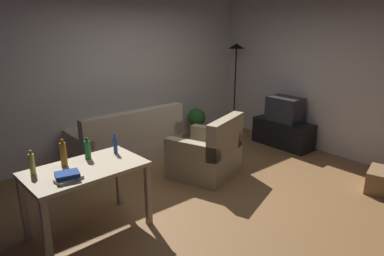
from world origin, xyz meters
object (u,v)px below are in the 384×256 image
(armchair, at_px, (208,155))
(potted_plant, at_px, (197,120))
(torchiere_lamp, at_px, (236,63))
(tv_stand, at_px, (283,133))
(bottle_blue, at_px, (115,145))
(bottle_squat, at_px, (32,164))
(desk, at_px, (86,177))
(storage_box, at_px, (381,181))
(bottle_amber, at_px, (63,154))
(bottle_green, at_px, (87,149))
(tv, at_px, (285,109))
(book_stack, at_px, (68,176))
(couch, at_px, (127,144))

(armchair, bearing_deg, potted_plant, -144.84)
(torchiere_lamp, relative_size, potted_plant, 3.18)
(tv_stand, xyz_separation_m, bottle_blue, (-3.48, -0.16, 0.62))
(bottle_squat, bearing_deg, desk, -19.30)
(armchair, bearing_deg, storage_box, 107.86)
(bottle_amber, bearing_deg, bottle_squat, -178.15)
(torchiere_lamp, bearing_deg, bottle_green, -160.35)
(tv_stand, height_order, bottle_blue, bottle_blue)
(armchair, bearing_deg, tv_stand, 162.24)
(tv, xyz_separation_m, desk, (-3.93, -0.32, -0.05))
(bottle_amber, bearing_deg, tv_stand, 2.06)
(tv, xyz_separation_m, bottle_amber, (-4.07, -0.15, 0.19))
(bottle_squat, height_order, book_stack, bottle_squat)
(couch, distance_m, armchair, 1.38)
(couch, relative_size, torchiere_lamp, 0.95)
(bottle_squat, height_order, bottle_blue, bottle_squat)
(torchiere_lamp, distance_m, bottle_squat, 4.64)
(tv_stand, distance_m, bottle_amber, 4.13)
(storage_box, bearing_deg, bottle_squat, 155.15)
(tv_stand, relative_size, armchair, 0.98)
(desk, bearing_deg, bottle_blue, 17.11)
(couch, relative_size, armchair, 1.53)
(bottle_amber, bearing_deg, book_stack, -105.77)
(tv_stand, xyz_separation_m, bottle_green, (-3.79, -0.11, 0.63))
(couch, bearing_deg, bottle_squat, 36.34)
(potted_plant, xyz_separation_m, book_stack, (-3.32, -1.97, 0.47))
(tv_stand, relative_size, storage_box, 2.29)
(tv_stand, height_order, tv, tv)
(armchair, bearing_deg, couch, -79.88)
(bottle_green, bearing_deg, book_stack, -133.70)
(tv, xyz_separation_m, potted_plant, (-0.86, 1.46, -0.37))
(tv_stand, bearing_deg, bottle_amber, 92.06)
(tv, height_order, storage_box, tv)
(torchiere_lamp, height_order, bottle_green, torchiere_lamp)
(bottle_squat, bearing_deg, storage_box, -24.85)
(bottle_blue, bearing_deg, storage_box, -31.04)
(armchair, height_order, book_stack, armchair)
(bottle_squat, bearing_deg, torchiere_lamp, 17.71)
(desk, xyz_separation_m, bottle_amber, (-0.15, 0.17, 0.24))
(tv_stand, height_order, book_stack, book_stack)
(armchair, bearing_deg, bottle_squat, -16.77)
(bottle_blue, bearing_deg, tv, 2.63)
(tv_stand, distance_m, desk, 3.96)
(tv_stand, xyz_separation_m, bottle_amber, (-4.07, -0.15, 0.65))
(bottle_amber, bearing_deg, tv, 2.05)
(desk, height_order, book_stack, book_stack)
(torchiere_lamp, bearing_deg, bottle_blue, -158.03)
(armchair, relative_size, book_stack, 4.28)
(desk, relative_size, book_stack, 4.69)
(tv_stand, distance_m, book_stack, 4.24)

